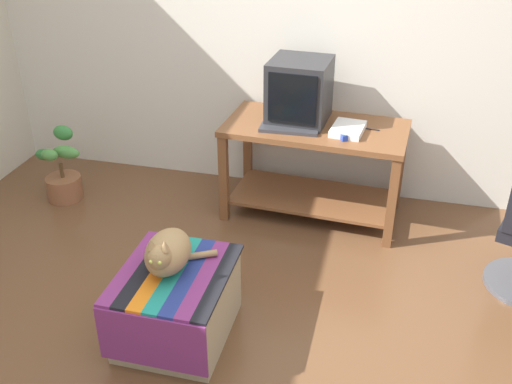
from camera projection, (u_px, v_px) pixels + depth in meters
The scene contains 11 objects.
ground_plane at pixel (218, 359), 3.09m from camera, with size 14.00×14.00×0.00m, color brown.
back_wall at pixel (298, 21), 4.19m from camera, with size 8.00×0.10×2.60m, color silver.
desk at pixel (314, 155), 4.16m from camera, with size 1.29×0.70×0.70m.
tv_monitor at pixel (299, 91), 4.03m from camera, with size 0.42×0.43×0.43m.
keyboard at pixel (289, 129), 3.97m from camera, with size 0.40×0.15×0.02m, color #333338.
book at pixel (348, 129), 3.94m from camera, with size 0.20×0.28×0.04m, color white.
ottoman_with_blanket at pixel (176, 304), 3.16m from camera, with size 0.57×0.68×0.42m.
cat at pixel (167, 252), 3.03m from camera, with size 0.35×0.38×0.26m.
potted_plant at pixel (63, 175), 4.49m from camera, with size 0.38×0.31×0.57m.
stapler at pixel (342, 136), 3.85m from camera, with size 0.04×0.11×0.04m, color #2342B7.
pen at pixel (369, 129), 3.99m from camera, with size 0.01×0.01×0.14m, color black.
Camera 1 is at (0.75, -2.14, 2.29)m, focal length 41.10 mm.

